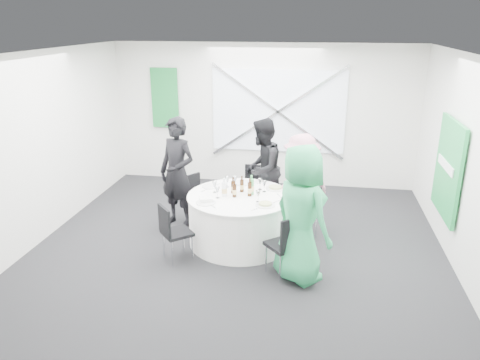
% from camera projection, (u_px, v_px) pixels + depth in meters
% --- Properties ---
extents(floor, '(6.00, 6.00, 0.00)m').
position_uv_depth(floor, '(238.00, 248.00, 6.94)').
color(floor, black).
rests_on(floor, ground).
extents(ceiling, '(6.00, 6.00, 0.00)m').
position_uv_depth(ceiling, '(237.00, 53.00, 6.02)').
color(ceiling, silver).
rests_on(ceiling, wall_back).
extents(wall_back, '(6.00, 0.00, 6.00)m').
position_uv_depth(wall_back, '(263.00, 115.00, 9.28)').
color(wall_back, silver).
rests_on(wall_back, floor).
extents(wall_front, '(6.00, 0.00, 6.00)m').
position_uv_depth(wall_front, '(174.00, 263.00, 3.69)').
color(wall_front, silver).
rests_on(wall_front, floor).
extents(wall_left, '(0.00, 6.00, 6.00)m').
position_uv_depth(wall_left, '(39.00, 148.00, 6.95)').
color(wall_left, silver).
rests_on(wall_left, floor).
extents(wall_right, '(0.00, 6.00, 6.00)m').
position_uv_depth(wall_right, '(467.00, 168.00, 6.02)').
color(wall_right, silver).
rests_on(wall_right, floor).
extents(window_panel, '(2.60, 0.03, 1.60)m').
position_uv_depth(window_panel, '(278.00, 111.00, 9.16)').
color(window_panel, silver).
rests_on(window_panel, wall_back).
extents(window_brace_a, '(2.63, 0.05, 1.84)m').
position_uv_depth(window_brace_a, '(278.00, 112.00, 9.12)').
color(window_brace_a, silver).
rests_on(window_brace_a, window_panel).
extents(window_brace_b, '(2.63, 0.05, 1.84)m').
position_uv_depth(window_brace_b, '(278.00, 112.00, 9.12)').
color(window_brace_b, silver).
rests_on(window_brace_b, window_panel).
extents(green_banner, '(0.55, 0.04, 1.20)m').
position_uv_depth(green_banner, '(165.00, 98.00, 9.44)').
color(green_banner, '#156934').
rests_on(green_banner, wall_back).
extents(green_sign, '(0.05, 1.20, 1.40)m').
position_uv_depth(green_sign, '(448.00, 169.00, 6.65)').
color(green_sign, '#1A9040').
rests_on(green_sign, wall_right).
extents(banquet_table, '(1.56, 1.56, 0.76)m').
position_uv_depth(banquet_table, '(240.00, 219.00, 7.00)').
color(banquet_table, white).
rests_on(banquet_table, floor).
extents(chair_back, '(0.41, 0.42, 0.86)m').
position_uv_depth(chair_back, '(254.00, 187.00, 7.99)').
color(chair_back, black).
rests_on(chair_back, floor).
extents(chair_back_left, '(0.52, 0.52, 0.82)m').
position_uv_depth(chair_back_left, '(196.00, 196.00, 7.66)').
color(chair_back_left, black).
rests_on(chair_back_left, floor).
extents(chair_back_right, '(0.51, 0.50, 0.84)m').
position_uv_depth(chair_back_right, '(309.00, 206.00, 7.22)').
color(chair_back_right, black).
rests_on(chair_back_right, floor).
extents(chair_front_right, '(0.56, 0.56, 0.88)m').
position_uv_depth(chair_front_right, '(287.00, 242.00, 6.01)').
color(chair_front_right, black).
rests_on(chair_front_right, floor).
extents(chair_front_left, '(0.53, 0.53, 0.83)m').
position_uv_depth(chair_front_left, '(172.00, 229.00, 6.44)').
color(chair_front_left, black).
rests_on(chair_front_left, floor).
extents(person_man_back_left, '(0.77, 0.66, 1.79)m').
position_uv_depth(person_man_back_left, '(177.00, 173.00, 7.45)').
color(person_man_back_left, black).
rests_on(person_man_back_left, floor).
extents(person_man_back, '(0.60, 0.90, 1.70)m').
position_uv_depth(person_man_back, '(262.00, 169.00, 7.79)').
color(person_man_back, black).
rests_on(person_man_back, floor).
extents(person_woman_pink, '(1.10, 0.98, 1.57)m').
position_uv_depth(person_woman_pink, '(301.00, 183.00, 7.32)').
color(person_woman_pink, '#BD7A8C').
rests_on(person_woman_pink, floor).
extents(person_woman_green, '(1.03, 1.03, 1.81)m').
position_uv_depth(person_woman_green, '(301.00, 214.00, 5.85)').
color(person_woman_green, '#2A9C5D').
rests_on(person_woman_green, floor).
extents(plate_back, '(0.28, 0.28, 0.01)m').
position_uv_depth(plate_back, '(243.00, 183.00, 7.38)').
color(plate_back, silver).
rests_on(plate_back, banquet_table).
extents(plate_back_left, '(0.25, 0.25, 0.01)m').
position_uv_depth(plate_back_left, '(210.00, 186.00, 7.23)').
color(plate_back_left, silver).
rests_on(plate_back_left, banquet_table).
extents(plate_back_right, '(0.29, 0.29, 0.04)m').
position_uv_depth(plate_back_right, '(275.00, 188.00, 7.14)').
color(plate_back_right, silver).
rests_on(plate_back_right, banquet_table).
extents(plate_front_right, '(0.27, 0.27, 0.04)m').
position_uv_depth(plate_front_right, '(265.00, 204.00, 6.51)').
color(plate_front_right, silver).
rests_on(plate_front_right, banquet_table).
extents(plate_front_left, '(0.28, 0.28, 0.01)m').
position_uv_depth(plate_front_left, '(206.00, 203.00, 6.59)').
color(plate_front_left, silver).
rests_on(plate_front_left, banquet_table).
extents(napkin, '(0.21, 0.18, 0.05)m').
position_uv_depth(napkin, '(206.00, 200.00, 6.61)').
color(napkin, white).
rests_on(napkin, plate_front_left).
extents(beer_bottle_a, '(0.06, 0.06, 0.25)m').
position_uv_depth(beer_bottle_a, '(233.00, 187.00, 6.94)').
color(beer_bottle_a, '#3A1D0A').
rests_on(beer_bottle_a, banquet_table).
extents(beer_bottle_b, '(0.06, 0.06, 0.25)m').
position_uv_depth(beer_bottle_b, '(242.00, 186.00, 7.00)').
color(beer_bottle_b, '#3A1D0A').
rests_on(beer_bottle_b, banquet_table).
extents(beer_bottle_c, '(0.06, 0.06, 0.27)m').
position_uv_depth(beer_bottle_c, '(250.00, 189.00, 6.82)').
color(beer_bottle_c, '#3A1D0A').
rests_on(beer_bottle_c, banquet_table).
extents(beer_bottle_d, '(0.06, 0.06, 0.26)m').
position_uv_depth(beer_bottle_d, '(234.00, 191.00, 6.79)').
color(beer_bottle_d, '#3A1D0A').
rests_on(beer_bottle_d, banquet_table).
extents(green_water_bottle, '(0.08, 0.08, 0.29)m').
position_uv_depth(green_water_bottle, '(251.00, 187.00, 6.89)').
color(green_water_bottle, '#3FA455').
rests_on(green_water_bottle, banquet_table).
extents(clear_water_bottle, '(0.08, 0.08, 0.27)m').
position_uv_depth(clear_water_bottle, '(224.00, 189.00, 6.82)').
color(clear_water_bottle, white).
rests_on(clear_water_bottle, banquet_table).
extents(wine_glass_a, '(0.07, 0.07, 0.17)m').
position_uv_depth(wine_glass_a, '(260.00, 182.00, 7.08)').
color(wine_glass_a, white).
rests_on(wine_glass_a, banquet_table).
extents(wine_glass_b, '(0.07, 0.07, 0.17)m').
position_uv_depth(wine_glass_b, '(215.00, 184.00, 6.96)').
color(wine_glass_b, white).
rests_on(wine_glass_b, banquet_table).
extents(wine_glass_c, '(0.07, 0.07, 0.17)m').
position_uv_depth(wine_glass_c, '(258.00, 194.00, 6.59)').
color(wine_glass_c, white).
rests_on(wine_glass_c, banquet_table).
extents(wine_glass_d, '(0.07, 0.07, 0.17)m').
position_uv_depth(wine_glass_d, '(264.00, 184.00, 6.99)').
color(wine_glass_d, white).
rests_on(wine_glass_d, banquet_table).
extents(wine_glass_e, '(0.07, 0.07, 0.17)m').
position_uv_depth(wine_glass_e, '(217.00, 190.00, 6.74)').
color(wine_glass_e, white).
rests_on(wine_glass_e, banquet_table).
extents(wine_glass_f, '(0.07, 0.07, 0.17)m').
position_uv_depth(wine_glass_f, '(235.00, 179.00, 7.19)').
color(wine_glass_f, white).
rests_on(wine_glass_f, banquet_table).
extents(wine_glass_g, '(0.07, 0.07, 0.17)m').
position_uv_depth(wine_glass_g, '(227.00, 179.00, 7.18)').
color(wine_glass_g, white).
rests_on(wine_glass_g, banquet_table).
extents(fork_a, '(0.11, 0.12, 0.01)m').
position_uv_depth(fork_a, '(201.00, 199.00, 6.75)').
color(fork_a, silver).
rests_on(fork_a, banquet_table).
extents(knife_a, '(0.11, 0.12, 0.01)m').
position_uv_depth(knife_a, '(213.00, 206.00, 6.47)').
color(knife_a, silver).
rests_on(knife_a, banquet_table).
extents(fork_b, '(0.15, 0.02, 0.01)m').
position_uv_depth(fork_b, '(254.00, 183.00, 7.38)').
color(fork_b, silver).
rests_on(fork_b, banquet_table).
extents(knife_b, '(0.15, 0.03, 0.01)m').
position_uv_depth(knife_b, '(231.00, 183.00, 7.41)').
color(knife_b, silver).
rests_on(knife_b, banquet_table).
extents(fork_c, '(0.08, 0.14, 0.01)m').
position_uv_depth(fork_c, '(217.00, 185.00, 7.30)').
color(fork_c, silver).
rests_on(fork_c, banquet_table).
extents(knife_c, '(0.08, 0.14, 0.01)m').
position_uv_depth(knife_c, '(204.00, 190.00, 7.07)').
color(knife_c, silver).
rests_on(knife_c, banquet_table).
extents(fork_d, '(0.08, 0.14, 0.01)m').
position_uv_depth(fork_d, '(279.00, 196.00, 6.86)').
color(fork_d, silver).
rests_on(fork_d, banquet_table).
extents(knife_d, '(0.08, 0.14, 0.01)m').
position_uv_depth(knife_d, '(270.00, 187.00, 7.20)').
color(knife_d, silver).
rests_on(knife_d, banquet_table).
extents(fork_e, '(0.11, 0.12, 0.01)m').
position_uv_depth(fork_e, '(255.00, 209.00, 6.37)').
color(fork_e, silver).
rests_on(fork_e, banquet_table).
extents(knife_e, '(0.10, 0.13, 0.01)m').
position_uv_depth(knife_e, '(276.00, 202.00, 6.63)').
color(knife_e, silver).
rests_on(knife_e, banquet_table).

